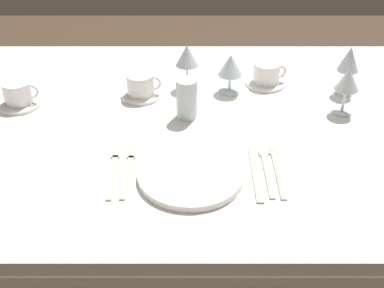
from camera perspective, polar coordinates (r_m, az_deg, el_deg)
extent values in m
cube|color=white|center=(1.45, -0.45, 2.11)|extent=(1.80, 1.10, 0.04)
cube|color=white|center=(1.99, -0.28, 7.86)|extent=(1.80, 0.01, 0.18)
cylinder|color=brown|center=(2.18, 21.28, -0.08)|extent=(0.07, 0.07, 0.70)
cylinder|color=white|center=(1.21, -0.02, -3.60)|extent=(0.26, 0.26, 0.02)
cube|color=beige|center=(1.23, -7.36, -3.77)|extent=(0.02, 0.17, 0.00)
cube|color=beige|center=(1.31, -6.79, -1.11)|extent=(0.02, 0.04, 0.00)
cube|color=beige|center=(1.23, -9.04, -3.75)|extent=(0.02, 0.18, 0.00)
cube|color=beige|center=(1.31, -8.62, -1.06)|extent=(0.02, 0.04, 0.00)
cube|color=beige|center=(1.22, 7.61, -4.03)|extent=(0.02, 0.18, 0.00)
cube|color=beige|center=(1.30, 7.12, -1.26)|extent=(0.02, 0.06, 0.00)
cube|color=beige|center=(1.23, 8.94, -3.71)|extent=(0.01, 0.17, 0.00)
ellipsoid|color=beige|center=(1.31, 8.41, -1.08)|extent=(0.03, 0.04, 0.01)
cube|color=beige|center=(1.24, 10.13, -3.64)|extent=(0.02, 0.18, 0.00)
ellipsoid|color=beige|center=(1.32, 9.51, -0.88)|extent=(0.03, 0.04, 0.01)
cylinder|color=white|center=(1.58, -5.72, 5.66)|extent=(0.13, 0.13, 0.01)
cylinder|color=white|center=(1.56, -5.79, 6.90)|extent=(0.09, 0.09, 0.07)
torus|color=white|center=(1.55, -4.22, 7.02)|extent=(0.05, 0.01, 0.05)
cylinder|color=white|center=(1.61, -19.08, 4.47)|extent=(0.13, 0.13, 0.01)
cylinder|color=white|center=(1.59, -19.34, 5.68)|extent=(0.08, 0.08, 0.07)
torus|color=white|center=(1.58, -17.91, 5.83)|extent=(0.05, 0.01, 0.05)
cylinder|color=white|center=(1.66, 8.67, 7.00)|extent=(0.13, 0.13, 0.01)
cylinder|color=white|center=(1.65, 8.78, 8.16)|extent=(0.09, 0.09, 0.06)
torus|color=white|center=(1.65, 10.28, 8.22)|extent=(0.05, 0.01, 0.05)
cylinder|color=silver|center=(1.60, 4.51, 6.12)|extent=(0.07, 0.07, 0.01)
cylinder|color=silver|center=(1.59, 4.55, 7.09)|extent=(0.01, 0.01, 0.06)
cone|color=silver|center=(1.56, 4.66, 9.10)|extent=(0.08, 0.08, 0.07)
cylinder|color=silver|center=(1.55, 17.09, 3.60)|extent=(0.06, 0.06, 0.01)
cylinder|color=silver|center=(1.53, 17.33, 4.85)|extent=(0.01, 0.01, 0.07)
cone|color=silver|center=(1.50, 17.77, 7.13)|extent=(0.07, 0.07, 0.07)
cylinder|color=silver|center=(1.62, -0.28, 6.60)|extent=(0.07, 0.07, 0.01)
cylinder|color=silver|center=(1.60, -0.28, 7.88)|extent=(0.01, 0.01, 0.07)
cone|color=silver|center=(1.57, -0.29, 10.23)|extent=(0.07, 0.07, 0.07)
cylinder|color=silver|center=(1.66, 17.23, 5.68)|extent=(0.06, 0.06, 0.01)
cylinder|color=silver|center=(1.64, 17.46, 6.92)|extent=(0.01, 0.01, 0.07)
cone|color=silver|center=(1.61, 17.93, 9.32)|extent=(0.07, 0.07, 0.08)
cylinder|color=silver|center=(1.43, -0.50, 5.25)|extent=(0.06, 0.06, 0.12)
cylinder|color=#C68C1E|center=(1.45, -0.50, 4.25)|extent=(0.06, 0.06, 0.05)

